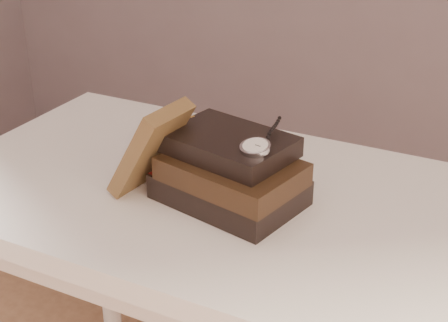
% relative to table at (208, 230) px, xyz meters
% --- Properties ---
extents(table, '(1.00, 0.60, 0.75)m').
position_rel_table_xyz_m(table, '(0.00, 0.00, 0.00)').
color(table, white).
rests_on(table, ground).
extents(book_stack, '(0.27, 0.22, 0.12)m').
position_rel_table_xyz_m(book_stack, '(0.06, -0.03, 0.15)').
color(book_stack, black).
rests_on(book_stack, table).
extents(journal, '(0.13, 0.13, 0.17)m').
position_rel_table_xyz_m(journal, '(-0.08, -0.06, 0.18)').
color(journal, '#49321C').
rests_on(journal, table).
extents(pocket_watch, '(0.06, 0.15, 0.02)m').
position_rel_table_xyz_m(pocket_watch, '(0.12, -0.05, 0.22)').
color(pocket_watch, silver).
rests_on(pocket_watch, book_stack).
extents(eyeglasses, '(0.12, 0.13, 0.05)m').
position_rel_table_xyz_m(eyeglasses, '(-0.01, 0.07, 0.16)').
color(eyeglasses, silver).
rests_on(eyeglasses, book_stack).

